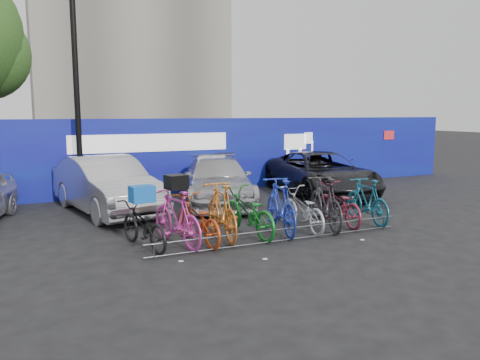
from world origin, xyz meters
TOP-DOWN VIEW (x-y plane):
  - ground at (0.00, 0.00)m, footprint 100.00×100.00m
  - hoarding at (0.01, 6.00)m, footprint 22.00×0.18m
  - lamppost at (-3.20, 5.40)m, footprint 0.25×0.50m
  - bike_rack at (-0.00, -0.60)m, footprint 5.60×0.03m
  - car_1 at (-2.74, 3.76)m, footprint 2.43×4.65m
  - car_2 at (0.38, 3.84)m, footprint 3.02×4.85m
  - car_3 at (3.83, 3.72)m, footprint 2.90×5.14m
  - bike_0 at (-2.62, 0.15)m, footprint 1.00×1.82m
  - bike_1 at (-1.96, 0.09)m, footprint 0.88×1.93m
  - bike_2 at (-1.55, 0.08)m, footprint 0.87×1.87m
  - bike_3 at (-0.97, 0.20)m, footprint 0.72×1.98m
  - bike_4 at (-0.39, 0.17)m, footprint 0.90×2.01m
  - bike_5 at (0.36, 0.11)m, footprint 0.97×2.08m
  - bike_6 at (0.92, 0.11)m, footprint 0.70×1.81m
  - bike_7 at (1.47, 0.04)m, footprint 1.01×2.04m
  - bike_8 at (1.95, 0.20)m, footprint 0.79×1.87m
  - bike_9 at (2.67, 0.09)m, footprint 0.69×1.81m
  - cargo_crate at (-2.62, 0.15)m, footprint 0.48×0.39m
  - cargo_topcase at (-1.96, 0.09)m, footprint 0.44×0.41m

SIDE VIEW (x-z plane):
  - ground at x=0.00m, z-range 0.00..0.00m
  - bike_rack at x=0.00m, z-range 0.01..0.31m
  - bike_0 at x=-2.62m, z-range 0.00..0.91m
  - bike_6 at x=0.92m, z-range 0.00..0.94m
  - bike_2 at x=-1.55m, z-range 0.00..0.94m
  - bike_8 at x=1.95m, z-range 0.00..0.96m
  - bike_4 at x=-0.39m, z-range 0.00..1.02m
  - bike_9 at x=2.67m, z-range 0.00..1.06m
  - bike_1 at x=-1.96m, z-range 0.00..1.12m
  - bike_3 at x=-0.97m, z-range 0.00..1.17m
  - bike_7 at x=1.47m, z-range 0.00..1.18m
  - bike_5 at x=0.36m, z-range 0.00..1.20m
  - car_2 at x=0.38m, z-range 0.00..1.31m
  - car_3 at x=3.83m, z-range 0.00..1.35m
  - car_1 at x=-2.74m, z-range 0.00..1.46m
  - cargo_crate at x=-2.62m, z-range 0.91..1.22m
  - hoarding at x=0.01m, z-range 0.00..2.40m
  - cargo_topcase at x=-1.96m, z-range 1.12..1.40m
  - lamppost at x=-3.20m, z-range 0.22..6.33m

